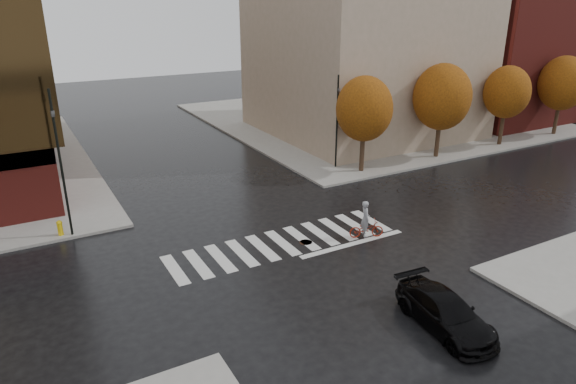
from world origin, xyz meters
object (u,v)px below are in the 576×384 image
Objects in this scene: sedan at (445,312)px; fire_hydrant at (60,227)px; traffic_light_ne at (337,117)px; cyclist at (366,225)px; traffic_light_nw at (59,155)px.

sedan reaches higher than fire_hydrant.
cyclist is at bearing 43.79° from traffic_light_ne.
traffic_light_ne reaches higher than sedan.
traffic_light_nw reaches higher than traffic_light_ne.
traffic_light_nw is (-10.90, 14.80, 3.71)m from sedan.
traffic_light_ne is 18.88m from fire_hydrant.
cyclist is 11.56m from traffic_light_ne.
traffic_light_nw is 1.15× the size of traffic_light_ne.
sedan is at bearing 51.17° from traffic_light_nw.
sedan is 2.24× the size of cyclist.
traffic_light_ne is (4.94, 10.00, 3.04)m from cyclist.
fire_hydrant is (-11.41, 15.00, -0.06)m from sedan.
traffic_light_nw is 3.80m from fire_hydrant.
traffic_light_nw is at bearing -21.40° from fire_hydrant.
sedan is 18.85m from fire_hydrant.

